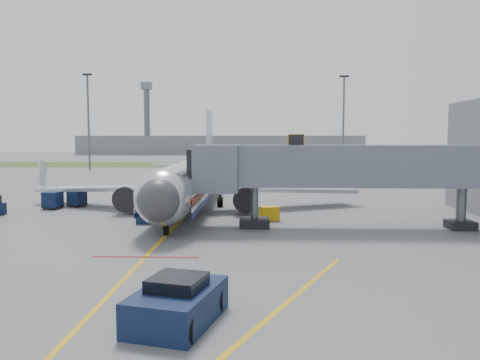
{
  "coord_description": "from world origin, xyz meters",
  "views": [
    {
      "loc": [
        6.23,
        -29.2,
        6.52
      ],
      "look_at": [
        4.78,
        8.76,
        3.2
      ],
      "focal_mm": 35.0,
      "sensor_mm": 36.0,
      "label": 1
    }
  ],
  "objects_px": {
    "belt_loader": "(150,213)",
    "airliner": "(193,180)",
    "pushback_tug": "(178,303)",
    "ramp_worker": "(51,196)"
  },
  "relations": [
    {
      "from": "belt_loader",
      "to": "airliner",
      "type": "bearing_deg",
      "value": 71.2
    },
    {
      "from": "belt_loader",
      "to": "pushback_tug",
      "type": "bearing_deg",
      "value": -74.33
    },
    {
      "from": "airliner",
      "to": "belt_loader",
      "type": "xyz_separation_m",
      "value": [
        -2.51,
        -7.36,
        -2.07
      ]
    },
    {
      "from": "pushback_tug",
      "to": "airliner",
      "type": "bearing_deg",
      "value": 96.81
    },
    {
      "from": "airliner",
      "to": "belt_loader",
      "type": "bearing_deg",
      "value": -108.8
    },
    {
      "from": "ramp_worker",
      "to": "airliner",
      "type": "bearing_deg",
      "value": -24.8
    },
    {
      "from": "airliner",
      "to": "belt_loader",
      "type": "height_order",
      "value": "airliner"
    },
    {
      "from": "pushback_tug",
      "to": "ramp_worker",
      "type": "bearing_deg",
      "value": 121.06
    },
    {
      "from": "airliner",
      "to": "pushback_tug",
      "type": "height_order",
      "value": "airliner"
    },
    {
      "from": "airliner",
      "to": "ramp_worker",
      "type": "relative_size",
      "value": 22.33
    }
  ]
}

